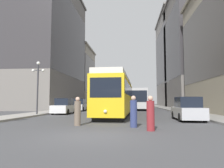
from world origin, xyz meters
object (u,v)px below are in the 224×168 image
Objects in this scene: transit_bus at (139,98)px; lamp_post_left_near at (38,79)px; parked_car_left_near at (64,107)px; pedestrian_crossing_near at (151,114)px; parked_car_left_mid at (79,105)px; parked_car_right_far at (188,110)px; pedestrian_crossing_far at (134,113)px; streetcar at (117,95)px; pedestrian_on_sidewalk at (77,112)px.

transit_bus is 2.26× the size of lamp_post_left_near.
pedestrian_crossing_near is (8.87, -13.34, -0.02)m from parked_car_left_near.
parked_car_left_near is at bearing -154.15° from pedestrian_crossing_near.
parked_car_left_mid is (-9.29, -5.53, -1.10)m from transit_bus.
parked_car_left_near is 0.98× the size of parked_car_left_mid.
parked_car_right_far reaches higher than pedestrian_crossing_far.
lamp_post_left_near is (-1.90, -10.39, 2.95)m from parked_car_left_mid.
parked_car_right_far is 15.09m from lamp_post_left_near.
parked_car_left_near is at bearing -124.17° from transit_bus.
transit_bus is 15.87m from parked_car_left_near.
streetcar is 8.03× the size of pedestrian_crossing_far.
parked_car_right_far is at bearing -157.57° from pedestrian_on_sidewalk.
pedestrian_crossing_far reaches higher than pedestrian_crossing_near.
pedestrian_crossing_far is at bearing -69.89° from parked_car_left_mid.
streetcar reaches higher than parked_car_right_far.
parked_car_left_mid is at bearing 79.65° from lamp_post_left_near.
parked_car_left_near is at bearing 56.03° from pedestrian_crossing_far.
streetcar is 8.20× the size of pedestrian_crossing_near.
transit_bus reaches higher than parked_car_left_near.
pedestrian_crossing_far is at bearing 165.42° from pedestrian_on_sidewalk.
parked_car_left_mid is 10.97m from lamp_post_left_near.
pedestrian_crossing_near is at bearing -74.68° from streetcar.
pedestrian_crossing_far is 3.48m from pedestrian_on_sidewalk.
streetcar is at bearing -174.86° from pedestrian_crossing_near.
parked_car_right_far is 2.49× the size of pedestrian_on_sidewalk.
pedestrian_crossing_far is (-0.84, 1.35, 0.02)m from pedestrian_crossing_near.
lamp_post_left_near is (-1.90, -3.10, 2.95)m from parked_car_left_near.
parked_car_left_mid is at bearing -48.72° from parked_car_right_far.
pedestrian_on_sidewalk is at bearing 29.46° from parked_car_right_far.
transit_bus reaches higher than pedestrian_crossing_near.
transit_bus is 2.86× the size of parked_car_right_far.
parked_car_left_mid is 19.30m from pedestrian_on_sidewalk.
transit_bus is 6.90× the size of pedestrian_crossing_far.
pedestrian_on_sidewalk is (4.59, -18.75, -0.02)m from parked_car_left_mid.
pedestrian_crossing_far is 0.33× the size of lamp_post_left_near.
lamp_post_left_near is at bearing 70.39° from pedestrian_crossing_far.
streetcar is at bearing -59.79° from parked_car_left_mid.
pedestrian_crossing_far is (8.03, -19.28, 0.00)m from parked_car_left_mid.
pedestrian_on_sidewalk is at bearing -99.21° from transit_bus.
parked_car_right_far is 6.92m from pedestrian_crossing_near.
lamp_post_left_near reaches higher than parked_car_right_far.
streetcar is at bearing -36.88° from parked_car_right_far.
pedestrian_on_sidewalk is at bearing -121.50° from pedestrian_crossing_near.
parked_car_right_far is (12.29, -7.32, -0.00)m from parked_car_left_near.
parked_car_left_mid is (-0.00, 7.29, 0.00)m from parked_car_left_near.
parked_car_left_mid reaches higher than pedestrian_crossing_near.
parked_car_left_mid is 2.74× the size of pedestrian_on_sidewalk.
parked_car_left_near is at bearing 58.50° from lamp_post_left_near.
parked_car_right_far is 2.46× the size of pedestrian_crossing_near.
parked_car_left_mid reaches higher than pedestrian_on_sidewalk.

